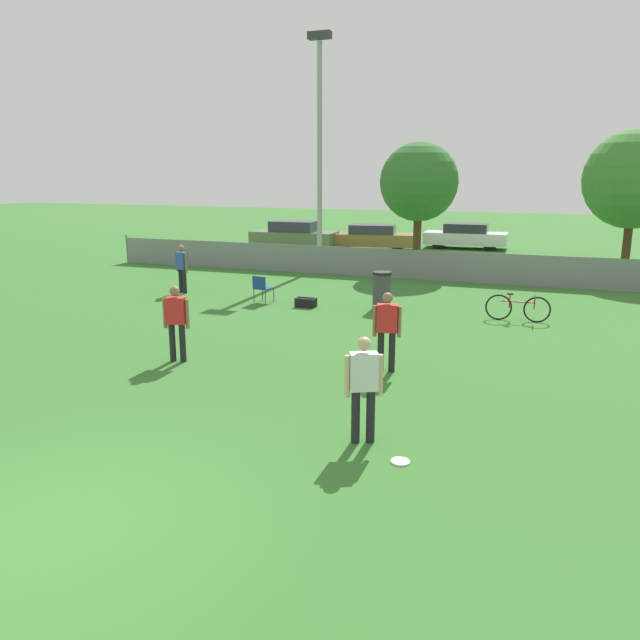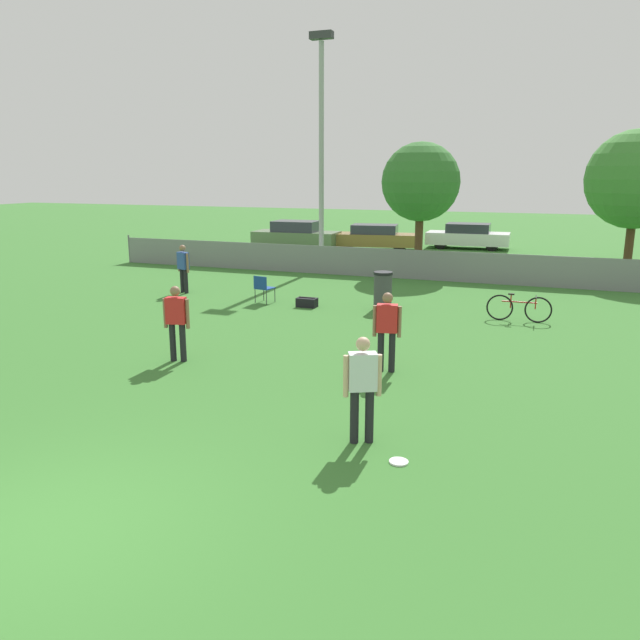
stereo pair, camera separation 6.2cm
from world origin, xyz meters
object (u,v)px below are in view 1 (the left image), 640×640
at_px(light_pole, 320,135).
at_px(parked_car_olive, 294,236).
at_px(tree_far_right, 634,180).
at_px(parked_car_white, 466,236).
at_px(frisbee_disc, 400,461).
at_px(bicycle_sideline, 518,308).
at_px(tree_near_pole, 419,182).
at_px(player_thrower_red, 176,319).
at_px(player_receiver_white, 364,383).
at_px(player_defender_red, 387,326).
at_px(folding_chair_sideline, 262,287).
at_px(spectator_in_blue, 182,266).
at_px(parked_car_tan, 372,237).
at_px(trash_bin, 382,290).
at_px(gear_bag_sideline, 306,302).

height_order(light_pole, parked_car_olive, light_pole).
bearing_deg(tree_far_right, parked_car_white, 136.95).
xyz_separation_m(frisbee_disc, bicycle_sideline, (1.01, 9.30, 0.35)).
distance_m(tree_near_pole, player_thrower_red, 14.37).
height_order(player_receiver_white, parked_car_white, player_receiver_white).
relative_size(player_defender_red, folding_chair_sideline, 1.92).
xyz_separation_m(player_thrower_red, spectator_in_blue, (-4.11, 6.66, -0.02)).
distance_m(light_pole, spectator_in_blue, 8.30).
bearing_deg(parked_car_tan, player_defender_red, -81.74).
relative_size(tree_near_pole, spectator_in_blue, 3.19).
height_order(player_thrower_red, parked_car_white, player_thrower_red).
bearing_deg(trash_bin, frisbee_disc, -73.64).
bearing_deg(parked_car_olive, trash_bin, -60.00).
relative_size(bicycle_sideline, parked_car_olive, 0.38).
relative_size(spectator_in_blue, parked_car_tan, 0.35).
height_order(player_defender_red, bicycle_sideline, player_defender_red).
relative_size(tree_far_right, player_thrower_red, 3.41).
relative_size(player_receiver_white, frisbee_disc, 5.96).
height_order(folding_chair_sideline, bicycle_sideline, folding_chair_sideline).
bearing_deg(parked_car_white, tree_far_right, -44.82).
height_order(light_pole, spectator_in_blue, light_pole).
relative_size(spectator_in_blue, parked_car_white, 0.37).
height_order(spectator_in_blue, parked_car_olive, spectator_in_blue).
relative_size(tree_far_right, player_receiver_white, 3.41).
height_order(player_thrower_red, frisbee_disc, player_thrower_red).
relative_size(trash_bin, parked_car_tan, 0.24).
xyz_separation_m(light_pole, trash_bin, (4.44, -6.77, -4.79)).
xyz_separation_m(folding_chair_sideline, parked_car_olive, (-4.43, 13.14, 0.19)).
bearing_deg(tree_near_pole, player_defender_red, -80.77).
bearing_deg(player_thrower_red, player_receiver_white, -39.99).
bearing_deg(light_pole, frisbee_disc, -66.05).
distance_m(spectator_in_blue, trash_bin, 6.83).
distance_m(trash_bin, parked_car_olive, 15.08).
relative_size(folding_chair_sideline, parked_car_white, 0.20).
bearing_deg(parked_car_tan, gear_bag_sideline, -90.30).
height_order(player_receiver_white, folding_chair_sideline, player_receiver_white).
bearing_deg(trash_bin, player_thrower_red, -112.57).
bearing_deg(tree_near_pole, player_receiver_white, -80.86).
distance_m(spectator_in_blue, parked_car_white, 17.37).
distance_m(tree_near_pole, tree_far_right, 8.06).
bearing_deg(parked_car_olive, tree_near_pole, -37.33).
bearing_deg(parked_car_olive, folding_chair_sideline, -73.75).
bearing_deg(tree_near_pole, trash_bin, -85.84).
relative_size(player_receiver_white, spectator_in_blue, 1.02).
xyz_separation_m(player_receiver_white, gear_bag_sideline, (-4.30, 8.56, -0.79)).
relative_size(player_defender_red, gear_bag_sideline, 2.68).
height_order(player_defender_red, frisbee_disc, player_defender_red).
xyz_separation_m(player_receiver_white, spectator_in_blue, (-8.93, 9.20, -0.02)).
relative_size(player_defender_red, frisbee_disc, 5.96).
bearing_deg(gear_bag_sideline, folding_chair_sideline, 177.14).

